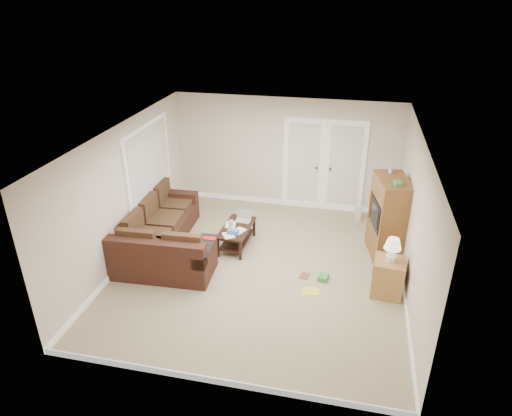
% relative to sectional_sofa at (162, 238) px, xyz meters
% --- Properties ---
extents(floor, '(5.50, 5.50, 0.00)m').
position_rel_sectional_sofa_xyz_m(floor, '(1.92, -0.11, -0.32)').
color(floor, tan).
rests_on(floor, ground).
extents(ceiling, '(5.00, 5.50, 0.02)m').
position_rel_sectional_sofa_xyz_m(ceiling, '(1.92, -0.11, 2.18)').
color(ceiling, silver).
rests_on(ceiling, wall_back).
extents(wall_left, '(0.02, 5.50, 2.50)m').
position_rel_sectional_sofa_xyz_m(wall_left, '(-0.58, -0.11, 0.93)').
color(wall_left, beige).
rests_on(wall_left, floor).
extents(wall_right, '(0.02, 5.50, 2.50)m').
position_rel_sectional_sofa_xyz_m(wall_right, '(4.42, -0.11, 0.93)').
color(wall_right, beige).
rests_on(wall_right, floor).
extents(wall_back, '(5.00, 0.02, 2.50)m').
position_rel_sectional_sofa_xyz_m(wall_back, '(1.92, 2.64, 0.93)').
color(wall_back, beige).
rests_on(wall_back, floor).
extents(wall_front, '(5.00, 0.02, 2.50)m').
position_rel_sectional_sofa_xyz_m(wall_front, '(1.92, -2.86, 0.93)').
color(wall_front, beige).
rests_on(wall_front, floor).
extents(baseboards, '(5.00, 5.50, 0.10)m').
position_rel_sectional_sofa_xyz_m(baseboards, '(1.92, -0.11, -0.27)').
color(baseboards, white).
rests_on(baseboards, floor).
extents(french_doors, '(1.80, 0.05, 2.13)m').
position_rel_sectional_sofa_xyz_m(french_doors, '(2.77, 2.60, 0.71)').
color(french_doors, white).
rests_on(french_doors, floor).
extents(window_left, '(0.05, 1.92, 1.42)m').
position_rel_sectional_sofa_xyz_m(window_left, '(-0.54, 0.89, 1.23)').
color(window_left, white).
rests_on(window_left, wall_left).
extents(sectional_sofa, '(1.89, 2.69, 0.82)m').
position_rel_sectional_sofa_xyz_m(sectional_sofa, '(0.00, 0.00, 0.00)').
color(sectional_sofa, '#3D2017').
rests_on(sectional_sofa, floor).
extents(coffee_table, '(0.57, 1.05, 0.70)m').
position_rel_sectional_sofa_xyz_m(coffee_table, '(1.31, 0.58, -0.09)').
color(coffee_table, black).
rests_on(coffee_table, floor).
extents(tv_armoire, '(0.71, 1.05, 1.67)m').
position_rel_sectional_sofa_xyz_m(tv_armoire, '(4.12, 0.85, 0.46)').
color(tv_armoire, brown).
rests_on(tv_armoire, floor).
extents(side_cabinet, '(0.54, 0.54, 1.04)m').
position_rel_sectional_sofa_xyz_m(side_cabinet, '(4.12, -0.39, 0.05)').
color(side_cabinet, '#A87A3D').
rests_on(side_cabinet, floor).
extents(space_heater, '(0.14, 0.12, 0.31)m').
position_rel_sectional_sofa_xyz_m(space_heater, '(3.62, 2.22, -0.16)').
color(space_heater, silver).
rests_on(space_heater, floor).
extents(floor_magazine, '(0.31, 0.27, 0.01)m').
position_rel_sectional_sofa_xyz_m(floor_magazine, '(2.90, -0.62, -0.32)').
color(floor_magazine, yellow).
rests_on(floor_magazine, floor).
extents(floor_greenbox, '(0.19, 0.23, 0.09)m').
position_rel_sectional_sofa_xyz_m(floor_greenbox, '(3.06, -0.22, -0.28)').
color(floor_greenbox, '#3F8A3E').
rests_on(floor_greenbox, floor).
extents(floor_book, '(0.18, 0.22, 0.02)m').
position_rel_sectional_sofa_xyz_m(floor_book, '(2.67, -0.18, -0.31)').
color(floor_book, brown).
rests_on(floor_book, floor).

